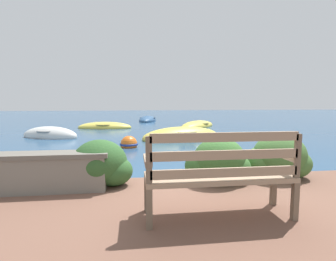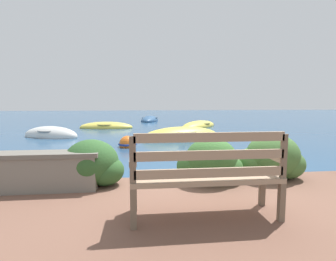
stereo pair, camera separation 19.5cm
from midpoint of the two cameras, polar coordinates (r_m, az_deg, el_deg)
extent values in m
plane|color=navy|center=(4.50, 6.46, -12.41)|extent=(80.00, 80.00, 0.00)
cube|color=brown|center=(3.01, -5.50, -13.51)|extent=(0.06, 0.06, 0.40)
cube|color=brown|center=(3.38, 21.40, -11.69)|extent=(0.06, 0.06, 0.40)
cube|color=brown|center=(2.62, -5.34, -16.61)|extent=(0.06, 0.06, 0.40)
cube|color=brown|center=(3.04, 25.20, -13.92)|extent=(0.06, 0.06, 0.40)
cube|color=gray|center=(2.85, 9.99, -9.96)|extent=(1.56, 0.48, 0.05)
cube|color=gray|center=(2.63, 11.34, -9.01)|extent=(1.48, 0.04, 0.09)
cube|color=gray|center=(2.59, 11.42, -5.27)|extent=(1.48, 0.04, 0.09)
cube|color=gray|center=(2.56, 11.50, -1.43)|extent=(1.48, 0.04, 0.09)
cube|color=brown|center=(2.47, -5.45, -6.43)|extent=(0.06, 0.04, 0.45)
cube|color=brown|center=(2.91, 25.63, -5.09)|extent=(0.06, 0.04, 0.45)
cube|color=gray|center=(2.69, -5.52, -6.38)|extent=(0.07, 0.43, 0.05)
cube|color=gray|center=(3.10, 23.53, -5.20)|extent=(0.07, 0.43, 0.05)
cube|color=slate|center=(4.02, -25.27, -8.47)|extent=(1.60, 0.35, 0.47)
cube|color=#635F56|center=(3.96, -25.45, -4.74)|extent=(1.68, 0.39, 0.06)
ellipsoid|color=#2D5628|center=(3.98, -15.01, -6.72)|extent=(0.79, 0.71, 0.67)
ellipsoid|color=#2D5628|center=(4.10, -17.88, -7.86)|extent=(0.59, 0.54, 0.48)
ellipsoid|color=#2D5628|center=(3.95, -12.17, -8.54)|extent=(0.55, 0.50, 0.44)
ellipsoid|color=#38662D|center=(4.06, 10.73, -6.33)|extent=(0.80, 0.72, 0.68)
ellipsoid|color=#38662D|center=(4.08, 7.47, -7.65)|extent=(0.60, 0.54, 0.48)
ellipsoid|color=#38662D|center=(4.11, 13.55, -7.95)|extent=(0.56, 0.50, 0.44)
ellipsoid|color=#426B33|center=(4.54, 22.97, -5.15)|extent=(0.84, 0.76, 0.72)
ellipsoid|color=#426B33|center=(4.51, 19.93, -6.47)|extent=(0.63, 0.57, 0.51)
ellipsoid|color=#426B33|center=(4.63, 25.45, -6.63)|extent=(0.59, 0.53, 0.46)
ellipsoid|color=#DBC64C|center=(10.21, 3.48, -1.48)|extent=(3.42, 2.04, 0.83)
torus|color=olive|center=(10.18, 3.49, -0.20)|extent=(1.54, 1.54, 0.07)
cube|color=#846647|center=(10.39, 5.89, -0.26)|extent=(0.37, 1.00, 0.04)
cube|color=#846647|center=(10.02, 1.41, -0.47)|extent=(0.37, 1.00, 0.04)
ellipsoid|color=silver|center=(11.65, -23.70, -1.06)|extent=(2.60, 1.80, 0.78)
torus|color=gray|center=(11.62, -23.75, 0.00)|extent=(1.30, 1.30, 0.07)
cube|color=#846647|center=(11.86, -25.10, -0.10)|extent=(0.40, 0.77, 0.04)
cube|color=#846647|center=(11.44, -22.57, -0.19)|extent=(0.40, 0.77, 0.04)
ellipsoid|color=#DBC64C|center=(14.71, -12.93, 0.68)|extent=(3.01, 1.49, 0.61)
torus|color=olive|center=(14.69, -12.95, 1.34)|extent=(1.31, 1.31, 0.07)
cube|color=#846647|center=(14.80, -14.59, 1.21)|extent=(0.22, 0.95, 0.04)
cube|color=#846647|center=(14.62, -11.56, 1.23)|extent=(0.22, 0.95, 0.04)
ellipsoid|color=#DBC64C|center=(15.19, 7.11, 0.97)|extent=(3.03, 3.35, 0.62)
torus|color=olive|center=(15.18, 7.11, 1.61)|extent=(1.76, 1.76, 0.07)
cube|color=#846647|center=(14.73, 6.30, 1.37)|extent=(0.85, 0.72, 0.04)
cube|color=#846647|center=(15.55, 7.76, 1.60)|extent=(0.85, 0.72, 0.04)
ellipsoid|color=#2D517A|center=(19.80, -3.72, 2.24)|extent=(1.76, 3.38, 0.67)
torus|color=#2D4157|center=(19.79, -3.73, 2.77)|extent=(1.40, 1.40, 0.07)
cube|color=#846647|center=(19.32, -3.93, 2.60)|extent=(0.95, 0.29, 0.04)
cube|color=#846647|center=(20.19, -3.57, 2.76)|extent=(0.95, 0.29, 0.04)
sphere|color=orange|center=(8.45, -8.15, -2.94)|extent=(0.54, 0.54, 0.54)
torus|color=navy|center=(8.45, -8.15, -2.94)|extent=(0.59, 0.59, 0.06)
camera|label=1|loc=(0.10, -89.49, 0.06)|focal=28.00mm
camera|label=2|loc=(0.10, 90.51, -0.06)|focal=28.00mm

